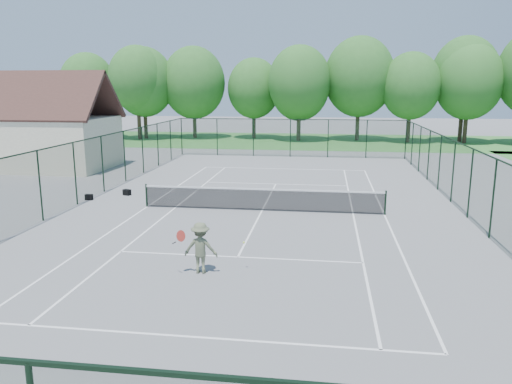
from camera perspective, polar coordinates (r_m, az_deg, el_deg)
ground at (r=22.89m, az=0.69°, el=-2.15°), size 140.00×140.00×0.00m
grass_far at (r=52.39m, az=4.86°, el=5.86°), size 80.00×16.00×0.01m
court_lines at (r=22.89m, az=0.69°, el=-2.14°), size 11.05×23.85×0.01m
tennis_net at (r=22.76m, az=0.69°, el=-0.74°), size 11.08×0.08×1.10m
fence_enclosure at (r=22.56m, az=0.70°, el=1.70°), size 18.05×36.05×3.02m
utility_building at (r=37.20m, az=-22.62°, el=7.29°), size 8.60×6.27×6.63m
tree_line_far at (r=52.09m, az=4.97°, el=12.42°), size 39.40×6.40×9.70m
sports_bag_a at (r=26.35m, az=-18.55°, el=-0.56°), size 0.37×0.22×0.29m
sports_bag_b at (r=26.94m, az=-14.54°, el=-0.04°), size 0.45×0.36×0.31m
tennis_player at (r=15.33m, az=-6.35°, el=-6.35°), size 2.17×0.93×1.58m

